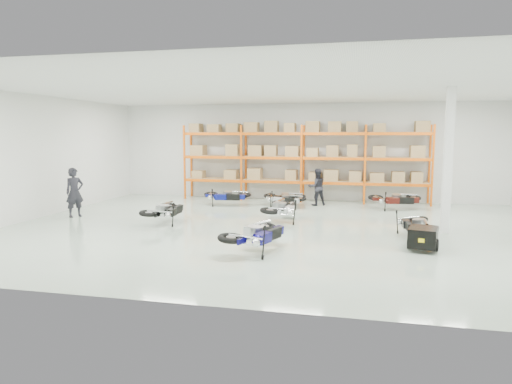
% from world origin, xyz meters
% --- Properties ---
extents(room, '(18.00, 18.00, 18.00)m').
position_xyz_m(room, '(0.00, 0.00, 2.25)').
color(room, '#AFC3B1').
rests_on(room, ground).
extents(pallet_rack, '(11.28, 0.98, 3.62)m').
position_xyz_m(pallet_rack, '(-0.00, 6.45, 2.26)').
color(pallet_rack, '#E75B0C').
rests_on(pallet_rack, ground).
extents(structural_column, '(0.25, 0.25, 4.50)m').
position_xyz_m(structural_column, '(5.20, 0.50, 2.25)').
color(structural_column, white).
rests_on(structural_column, ground).
extents(moto_blue_centre, '(1.58, 2.20, 1.29)m').
position_xyz_m(moto_blue_centre, '(-0.05, -3.09, 0.61)').
color(moto_blue_centre, '#0A074F').
rests_on(moto_blue_centre, ground).
extents(moto_silver_left, '(1.10, 2.05, 1.29)m').
position_xyz_m(moto_silver_left, '(-0.08, 1.26, 0.61)').
color(moto_silver_left, silver).
rests_on(moto_silver_left, ground).
extents(moto_black_far_left, '(0.97, 1.90, 1.22)m').
position_xyz_m(moto_black_far_left, '(-3.98, 0.01, 0.58)').
color(moto_black_far_left, black).
rests_on(moto_black_far_left, ground).
extents(moto_touring_right, '(0.95, 1.75, 1.10)m').
position_xyz_m(moto_touring_right, '(4.23, -0.40, 0.52)').
color(moto_touring_right, black).
rests_on(moto_touring_right, ground).
extents(trailer, '(0.87, 1.52, 0.62)m').
position_xyz_m(trailer, '(4.23, -2.00, 0.36)').
color(trailer, black).
rests_on(trailer, ground).
extents(moto_back_a, '(1.84, 1.00, 1.16)m').
position_xyz_m(moto_back_a, '(-3.04, 4.35, 0.55)').
color(moto_back_a, navy).
rests_on(moto_back_a, ground).
extents(moto_back_b, '(1.70, 1.12, 1.01)m').
position_xyz_m(moto_back_b, '(-0.50, 4.28, 0.48)').
color(moto_back_b, '#AEB3B8').
rests_on(moto_back_b, ground).
extents(moto_back_c, '(1.59, 0.80, 1.03)m').
position_xyz_m(moto_back_c, '(-0.59, 4.81, 0.49)').
color(moto_back_c, black).
rests_on(moto_back_c, ground).
extents(moto_back_d, '(1.95, 1.17, 1.19)m').
position_xyz_m(moto_back_d, '(4.04, 4.79, 0.56)').
color(moto_back_d, '#40100C').
rests_on(moto_back_d, ground).
extents(person_left, '(0.74, 0.80, 1.84)m').
position_xyz_m(person_left, '(-7.80, 0.48, 0.92)').
color(person_left, black).
rests_on(person_left, ground).
extents(person_back, '(0.96, 0.87, 1.60)m').
position_xyz_m(person_back, '(0.78, 5.25, 0.80)').
color(person_back, black).
rests_on(person_back, ground).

